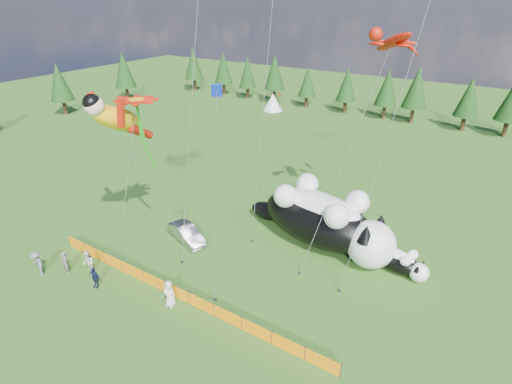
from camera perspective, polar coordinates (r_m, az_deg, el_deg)
ground at (r=28.56m, az=-7.03°, el=-11.51°), size 160.00×160.00×0.00m
safety_fence at (r=26.55m, az=-11.26°, el=-13.89°), size 22.06×0.06×1.10m
tree_line at (r=65.18m, az=19.01°, el=13.14°), size 90.00×4.00×8.00m
festival_tents at (r=59.36m, az=27.64°, el=7.73°), size 50.00×3.20×2.80m
cat_large at (r=30.65m, az=9.73°, el=-3.83°), size 12.85×6.16×4.66m
cat_small at (r=29.84m, az=19.68°, el=-9.19°), size 4.91×2.57×1.80m
car at (r=31.85m, az=-9.89°, el=-5.89°), size 4.14×2.57×1.29m
spectator_a at (r=30.86m, az=-25.61°, el=-9.10°), size 0.72×0.57×1.73m
spectator_b at (r=30.17m, az=-22.84°, el=-9.30°), size 1.00×0.84×1.77m
spectator_c at (r=28.85m, az=-22.08°, el=-11.22°), size 0.96×0.59×1.54m
spectator_d at (r=31.53m, az=-28.76°, el=-8.93°), size 1.29×0.83×1.86m
spectator_e at (r=25.89m, az=-12.30°, el=-14.02°), size 0.97×0.70×1.85m
superhero_kite at (r=28.79m, az=-19.12°, el=9.86°), size 5.90×5.58×12.59m
gecko_kite at (r=29.73m, az=18.99°, el=19.61°), size 6.11×11.36×16.76m
flower_kite at (r=28.35m, az=-16.69°, el=12.11°), size 3.07×5.37×11.61m
diamond_kite_a at (r=29.34m, az=-8.37°, el=24.48°), size 2.38×6.14×18.82m
diamond_kite_c at (r=20.89m, az=-5.66°, el=12.66°), size 0.93×1.28×13.87m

